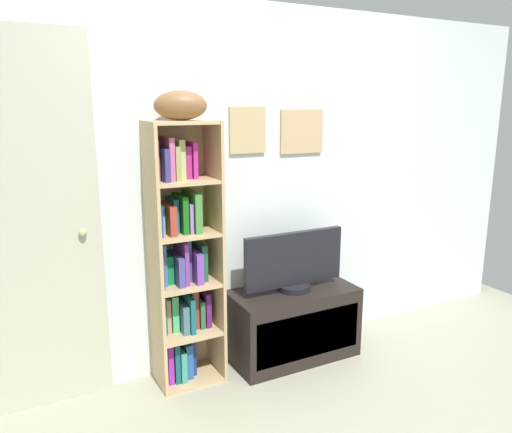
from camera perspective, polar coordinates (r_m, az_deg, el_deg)
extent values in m
cube|color=silver|center=(3.24, -1.10, 3.37)|extent=(4.80, 0.06, 2.32)
cube|color=tan|center=(3.15, -1.00, 10.05)|extent=(0.25, 0.02, 0.30)
cube|color=slate|center=(3.15, -0.96, 10.04)|extent=(0.20, 0.01, 0.25)
cube|color=tan|center=(3.36, 5.36, 9.85)|extent=(0.33, 0.02, 0.29)
cube|color=#9BA2BC|center=(3.35, 5.41, 9.85)|extent=(0.28, 0.01, 0.24)
cube|color=tan|center=(2.92, -11.76, -5.17)|extent=(0.02, 0.30, 1.61)
cube|color=tan|center=(3.04, -4.81, -4.23)|extent=(0.02, 0.30, 1.61)
cube|color=tan|center=(3.10, -9.09, -3.97)|extent=(0.40, 0.01, 1.61)
cube|color=tan|center=(3.30, -7.75, -17.98)|extent=(0.36, 0.29, 0.02)
cube|color=tan|center=(3.15, -7.93, -13.07)|extent=(0.36, 0.29, 0.02)
cube|color=tan|center=(3.03, -8.12, -7.72)|extent=(0.36, 0.29, 0.02)
cube|color=tan|center=(2.93, -8.31, -1.96)|extent=(0.36, 0.29, 0.02)
cube|color=tan|center=(2.87, -8.51, 4.12)|extent=(0.36, 0.29, 0.02)
cube|color=tan|center=(2.84, -8.74, 10.80)|extent=(0.36, 0.29, 0.02)
cube|color=#5D4AA5|center=(3.24, -11.06, -15.87)|extent=(0.02, 0.16, 0.26)
cube|color=purple|center=(3.23, -10.39, -16.04)|extent=(0.03, 0.20, 0.25)
cube|color=#145159|center=(3.23, -9.68, -15.97)|extent=(0.03, 0.21, 0.25)
cube|color=teal|center=(3.25, -8.99, -16.32)|extent=(0.03, 0.23, 0.20)
cube|color=#215590|center=(3.27, -8.29, -15.84)|extent=(0.04, 0.20, 0.23)
cube|color=navy|center=(3.29, -7.73, -15.36)|extent=(0.03, 0.17, 0.26)
cube|color=#146675|center=(3.10, -11.14, -11.00)|extent=(0.03, 0.17, 0.24)
cube|color=tan|center=(3.12, -10.50, -11.03)|extent=(0.03, 0.15, 0.22)
cube|color=#4CC17A|center=(3.13, -9.77, -10.81)|extent=(0.04, 0.16, 0.23)
cube|color=#3F6777|center=(3.12, -8.75, -11.35)|extent=(0.04, 0.22, 0.18)
cube|color=#145962|center=(3.12, -8.04, -10.86)|extent=(0.03, 0.23, 0.23)
cube|color=brown|center=(3.16, -7.54, -10.36)|extent=(0.04, 0.17, 0.25)
cube|color=#32583C|center=(3.17, -6.78, -10.87)|extent=(0.03, 0.19, 0.18)
cube|color=#511B62|center=(3.18, -6.12, -10.39)|extent=(0.03, 0.19, 0.22)
cube|color=#483251|center=(2.97, -11.39, -5.87)|extent=(0.02, 0.22, 0.22)
cube|color=#3670B1|center=(2.99, -11.06, -5.30)|extent=(0.03, 0.17, 0.25)
cube|color=#157C42|center=(3.02, -10.37, -5.88)|extent=(0.04, 0.15, 0.17)
cube|color=#41418A|center=(3.00, -9.33, -5.98)|extent=(0.04, 0.24, 0.18)
cube|color=#713689|center=(3.00, -8.71, -5.11)|extent=(0.03, 0.22, 0.26)
cube|color=#474D82|center=(3.04, -8.27, -4.84)|extent=(0.03, 0.17, 0.26)
cube|color=#6E3BA5|center=(3.02, -7.29, -5.62)|extent=(0.04, 0.24, 0.19)
cube|color=#20513B|center=(3.05, -6.64, -5.05)|extent=(0.04, 0.20, 0.23)
cube|color=navy|center=(2.89, -11.62, -0.45)|extent=(0.02, 0.23, 0.16)
cube|color=#62C5A5|center=(2.93, -11.24, -0.18)|extent=(0.03, 0.16, 0.17)
cube|color=#993624|center=(2.90, -10.25, -0.23)|extent=(0.04, 0.24, 0.17)
cube|color=#1C6794|center=(2.94, -9.72, 0.23)|extent=(0.03, 0.17, 0.20)
cube|color=#175A16|center=(2.93, -8.85, 0.41)|extent=(0.03, 0.22, 0.22)
cube|color=#8068B6|center=(2.94, -8.21, 0.05)|extent=(0.02, 0.23, 0.18)
cube|color=#407F38|center=(2.94, -7.47, 0.69)|extent=(0.04, 0.24, 0.24)
cube|color=#754654|center=(2.86, -11.95, 6.47)|extent=(0.04, 0.16, 0.23)
cube|color=navy|center=(2.84, -10.94, 6.02)|extent=(0.03, 0.24, 0.18)
cube|color=#BF5687|center=(2.86, -10.36, 6.69)|extent=(0.03, 0.22, 0.24)
cube|color=#948E54|center=(2.87, -9.70, 6.23)|extent=(0.03, 0.22, 0.19)
cube|color=#A7BC68|center=(2.90, -9.11, 6.66)|extent=(0.04, 0.18, 0.23)
cube|color=#9D256E|center=(2.92, -8.38, 6.33)|extent=(0.04, 0.16, 0.19)
cube|color=#C02391|center=(2.92, -7.63, 6.59)|extent=(0.03, 0.18, 0.21)
ellipsoid|color=brown|center=(2.84, -8.80, 12.67)|extent=(0.34, 0.25, 0.17)
cube|color=black|center=(3.42, 4.32, -12.30)|extent=(0.86, 0.41, 0.48)
cube|color=black|center=(3.27, 6.20, -13.60)|extent=(0.77, 0.01, 0.31)
cylinder|color=black|center=(3.32, 4.40, -8.20)|extent=(0.22, 0.22, 0.04)
cube|color=black|center=(3.25, 4.46, -4.92)|extent=(0.72, 0.04, 0.36)
cube|color=#5079A1|center=(3.24, 4.58, -4.98)|extent=(0.68, 0.01, 0.32)
cube|color=#B2B29C|center=(2.89, -26.37, -1.47)|extent=(0.89, 0.04, 2.10)
cube|color=gray|center=(2.81, -27.22, 6.78)|extent=(0.57, 0.01, 0.75)
cube|color=gray|center=(3.01, -25.48, -10.08)|extent=(0.57, 0.01, 0.75)
sphere|color=tan|center=(2.88, -19.56, -1.77)|extent=(0.04, 0.04, 0.04)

